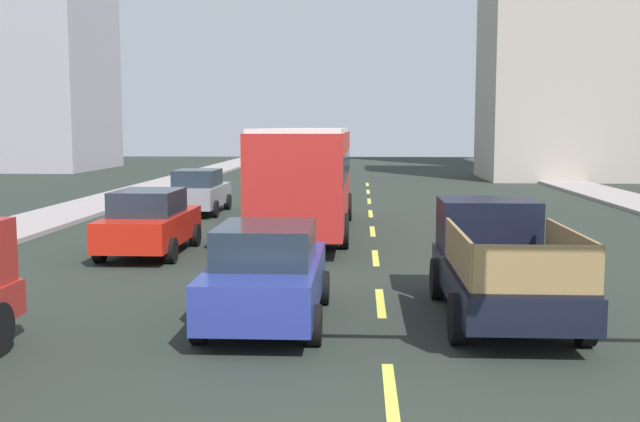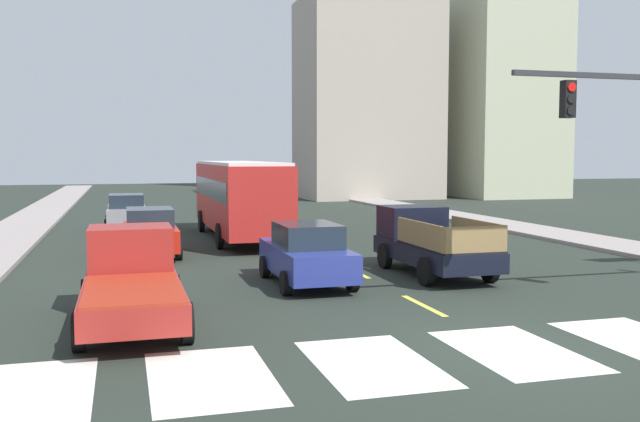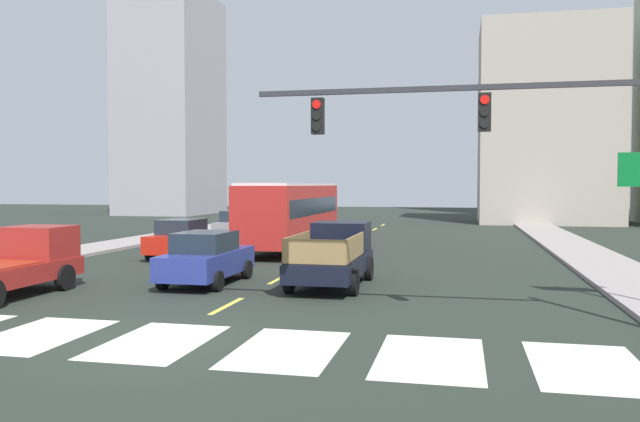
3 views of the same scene
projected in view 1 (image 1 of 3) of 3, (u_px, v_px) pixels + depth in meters
name	position (u px, v px, depth m)	size (l,w,h in m)	color
sidewalk_left	(7.00, 231.00, 24.08)	(2.83, 110.00, 0.15)	gray
lane_dash_0	(391.00, 393.00, 9.57)	(0.16, 2.40, 0.01)	#DDD547
lane_dash_1	(380.00, 302.00, 14.53)	(0.16, 2.40, 0.01)	#DDD547
lane_dash_2	(375.00, 258.00, 19.49)	(0.16, 2.40, 0.01)	#DDD547
lane_dash_3	(373.00, 231.00, 24.46)	(0.16, 2.40, 0.01)	#DDD547
lane_dash_4	(371.00, 214.00, 29.42)	(0.16, 2.40, 0.01)	#DDD547
lane_dash_5	(369.00, 201.00, 34.38)	(0.16, 2.40, 0.01)	#DDD547
lane_dash_6	(368.00, 192.00, 39.34)	(0.16, 2.40, 0.01)	#DDD547
lane_dash_7	(367.00, 184.00, 44.30)	(0.16, 2.40, 0.01)	#DDD547
pickup_stakebed	(498.00, 262.00, 13.60)	(2.18, 5.20, 1.96)	black
city_bus	(307.00, 172.00, 23.77)	(2.72, 10.80, 3.32)	red
sedan_far	(267.00, 273.00, 12.97)	(2.02, 4.40, 1.72)	navy
sedan_near_right	(150.00, 222.00, 19.98)	(2.02, 4.40, 1.72)	red
sedan_near_left	(198.00, 191.00, 29.41)	(2.02, 4.40, 1.72)	gray
block_mid_left	(42.00, 15.00, 58.83)	(8.53, 11.62, 24.08)	#9A959C
block_mid_right	(573.00, 49.00, 48.10)	(11.03, 8.11, 16.61)	#A69B8B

